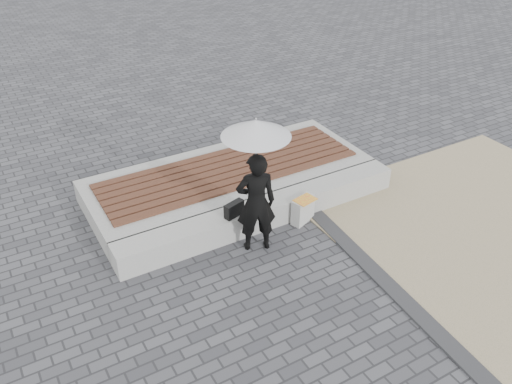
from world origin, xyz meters
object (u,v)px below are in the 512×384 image
(seating_ledge, at_px, (264,213))
(canvas_tote, at_px, (303,210))
(handbag, at_px, (234,209))
(woman, at_px, (256,203))
(parasol, at_px, (256,128))

(seating_ledge, relative_size, canvas_tote, 11.23)
(handbag, relative_size, canvas_tote, 0.75)
(seating_ledge, bearing_deg, handbag, -171.47)
(woman, height_order, handbag, woman)
(seating_ledge, distance_m, parasol, 1.93)
(woman, bearing_deg, seating_ledge, -111.76)
(woman, height_order, canvas_tote, woman)
(woman, distance_m, parasol, 1.21)
(woman, distance_m, canvas_tote, 1.18)
(woman, bearing_deg, canvas_tote, -149.02)
(seating_ledge, xyz_separation_m, parasol, (-0.42, -0.48, 1.82))
(seating_ledge, relative_size, woman, 3.08)
(seating_ledge, distance_m, handbag, 0.67)
(seating_ledge, bearing_deg, parasol, -131.21)
(parasol, distance_m, canvas_tote, 2.06)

